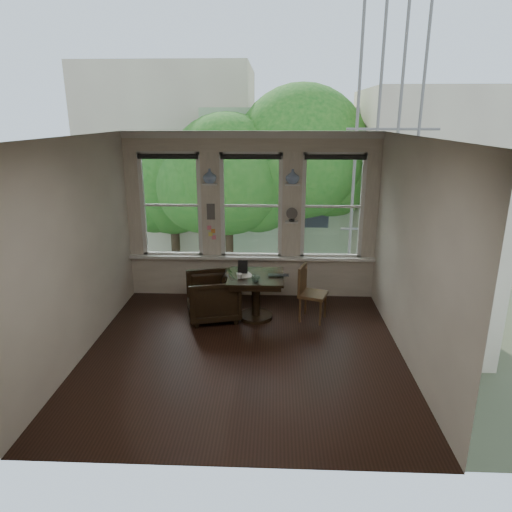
{
  "coord_description": "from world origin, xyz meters",
  "views": [
    {
      "loc": [
        0.42,
        -5.84,
        3.24
      ],
      "look_at": [
        0.14,
        0.9,
        1.17
      ],
      "focal_mm": 32.0,
      "sensor_mm": 36.0,
      "label": 1
    }
  ],
  "objects_px": {
    "side_chair_right": "(313,294)",
    "armchair_left": "(213,297)",
    "mug": "(239,276)",
    "table": "(256,297)",
    "laptop": "(279,277)"
  },
  "relations": [
    {
      "from": "table",
      "to": "side_chair_right",
      "type": "relative_size",
      "value": 0.98
    },
    {
      "from": "table",
      "to": "laptop",
      "type": "bearing_deg",
      "value": -10.57
    },
    {
      "from": "table",
      "to": "side_chair_right",
      "type": "bearing_deg",
      "value": -2.21
    },
    {
      "from": "table",
      "to": "mug",
      "type": "distance_m",
      "value": 0.51
    },
    {
      "from": "table",
      "to": "side_chair_right",
      "type": "xyz_separation_m",
      "value": [
        0.94,
        -0.04,
        0.09
      ]
    },
    {
      "from": "side_chair_right",
      "to": "mug",
      "type": "bearing_deg",
      "value": 114.59
    },
    {
      "from": "table",
      "to": "armchair_left",
      "type": "xyz_separation_m",
      "value": [
        -0.72,
        -0.04,
        0.01
      ]
    },
    {
      "from": "armchair_left",
      "to": "laptop",
      "type": "xyz_separation_m",
      "value": [
        1.09,
        -0.03,
        0.38
      ]
    },
    {
      "from": "armchair_left",
      "to": "side_chair_right",
      "type": "relative_size",
      "value": 0.92
    },
    {
      "from": "side_chair_right",
      "to": "mug",
      "type": "distance_m",
      "value": 1.25
    },
    {
      "from": "side_chair_right",
      "to": "armchair_left",
      "type": "bearing_deg",
      "value": 109.05
    },
    {
      "from": "side_chair_right",
      "to": "laptop",
      "type": "xyz_separation_m",
      "value": [
        -0.57,
        -0.03,
        0.3
      ]
    },
    {
      "from": "table",
      "to": "laptop",
      "type": "height_order",
      "value": "laptop"
    },
    {
      "from": "side_chair_right",
      "to": "laptop",
      "type": "height_order",
      "value": "side_chair_right"
    },
    {
      "from": "armchair_left",
      "to": "mug",
      "type": "xyz_separation_m",
      "value": [
        0.46,
        -0.12,
        0.41
      ]
    }
  ]
}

